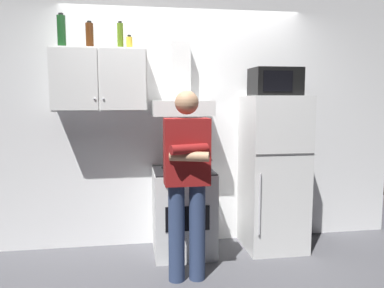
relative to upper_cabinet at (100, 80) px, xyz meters
name	(u,v)px	position (x,y,z in m)	size (l,w,h in m)	color
ground_plane	(192,262)	(0.85, -0.37, -1.75)	(7.00, 7.00, 0.00)	#4C4C51
back_wall_tiled	(183,119)	(0.85, 0.23, -0.40)	(4.80, 0.10, 2.70)	white
upper_cabinet	(100,80)	(0.00, 0.00, 0.00)	(0.90, 0.37, 0.60)	silver
stove_oven	(183,211)	(0.80, -0.13, -1.32)	(0.60, 0.62, 0.87)	silver
range_hood	(181,96)	(0.80, 0.00, -0.15)	(0.60, 0.44, 0.75)	white
refrigerator	(273,173)	(1.75, -0.12, -0.95)	(0.60, 0.62, 1.60)	silver
microwave	(275,82)	(1.75, -0.11, -0.01)	(0.48, 0.37, 0.28)	black
person_standing	(187,178)	(0.75, -0.73, -0.85)	(0.38, 0.33, 1.64)	navy
cooking_pot	(198,164)	(0.93, -0.24, -0.82)	(0.28, 0.18, 0.12)	#B7BABF
bottle_wine_green	(61,31)	(-0.34, -0.03, 0.45)	(0.08, 0.08, 0.31)	#19471E
bottle_rum_dark	(90,36)	(-0.09, 0.03, 0.42)	(0.08, 0.08, 0.26)	#47230F
bottle_olive_oil	(120,36)	(0.20, 0.02, 0.43)	(0.06, 0.06, 0.27)	#4C6B19
bottle_spice_jar	(129,43)	(0.29, -0.01, 0.36)	(0.06, 0.06, 0.13)	gold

